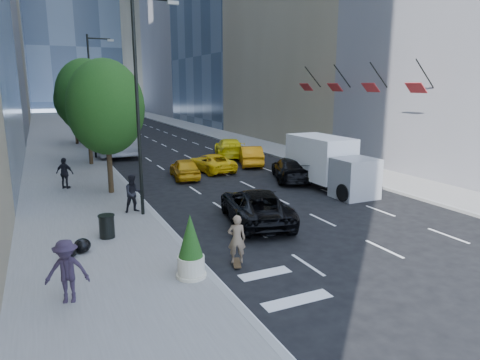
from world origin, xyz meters
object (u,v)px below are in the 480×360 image
skateboarder (237,242)px  black_sedan_lincoln (255,206)px  trash_can (107,227)px  box_truck (329,163)px  city_bus (111,131)px  black_sedan_mercedes (291,169)px  planter_shrub (191,247)px

skateboarder → black_sedan_lincoln: bearing=-104.6°
black_sedan_lincoln → trash_can: size_ratio=6.20×
box_truck → city_bus: bearing=113.5°
skateboarder → black_sedan_mercedes: skateboarder is taller
black_sedan_mercedes → black_sedan_lincoln: bearing=71.1°
city_bus → black_sedan_lincoln: bearing=-81.8°
black_sedan_mercedes → city_bus: size_ratio=0.39×
skateboarder → black_sedan_lincoln: (2.78, 4.02, -0.08)m
black_sedan_lincoln → city_bus: city_bus is taller
black_sedan_mercedes → skateboarder: bearing=73.5°
skateboarder → trash_can: 5.77m
city_bus → planter_shrub: size_ratio=6.51×
black_sedan_lincoln → city_bus: size_ratio=0.41×
black_sedan_mercedes → planter_shrub: (-10.80, -11.47, 0.38)m
city_bus → trash_can: city_bus is taller
black_sedan_mercedes → planter_shrub: planter_shrub is taller
city_bus → planter_shrub: 29.93m
black_sedan_lincoln → black_sedan_mercedes: bearing=-117.8°
skateboarder → black_sedan_mercedes: 14.20m
planter_shrub → city_bus: bearing=85.9°
skateboarder → city_bus: size_ratio=0.13×
skateboarder → city_bus: 29.40m
trash_can → planter_shrub: size_ratio=0.43×
black_sedan_mercedes → planter_shrub: size_ratio=2.53×
skateboarder → box_truck: box_truck is taller
box_truck → planter_shrub: bearing=-144.1°
black_sedan_lincoln → planter_shrub: planter_shrub is taller
box_truck → planter_shrub: (-11.60, -8.50, -0.43)m
city_bus → planter_shrub: bearing=-91.5°
skateboarder → trash_can: skateboarder is taller
black_sedan_lincoln → box_truck: size_ratio=0.87×
black_sedan_lincoln → box_truck: box_truck is taller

